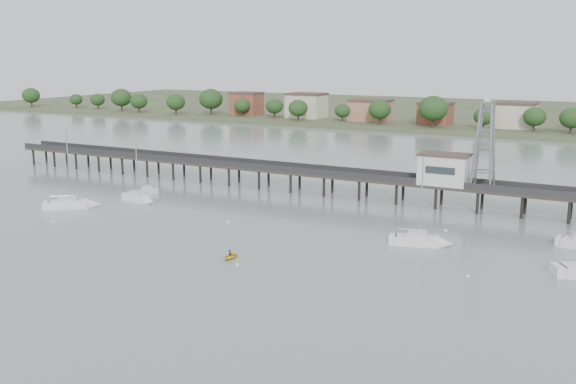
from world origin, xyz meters
name	(u,v)px	position (x,y,z in m)	size (l,w,h in m)	color
ground_plane	(71,295)	(0.00, 0.00, 0.00)	(500.00, 500.00, 0.00)	slate
pier	(312,173)	(0.00, 60.00, 3.79)	(150.00, 5.00, 5.50)	#2D2823
pier_building	(444,169)	(25.00, 60.00, 6.67)	(8.40, 5.40, 5.30)	silver
lattice_tower	(485,146)	(31.50, 60.00, 11.10)	(3.20, 3.20, 15.50)	slate
sailboat_c	(426,241)	(28.97, 36.20, 0.64)	(8.15, 4.23, 12.97)	white
sailboat_b	(141,199)	(-23.30, 38.56, 0.65)	(7.00, 2.88, 11.37)	white
sailboat_a	(77,204)	(-29.95, 30.03, 0.64)	(8.37, 7.29, 14.23)	white
white_tender	(149,190)	(-27.30, 45.69, 0.44)	(3.90, 2.41, 1.41)	white
yellow_dinghy	(230,258)	(8.30, 18.93, 0.00)	(1.91, 0.55, 2.68)	gold
dinghy_occupant	(230,258)	(8.30, 18.93, 0.00)	(0.35, 0.97, 0.23)	black
mooring_buoys	(232,234)	(2.30, 28.67, 0.08)	(72.84, 28.65, 0.39)	#F9EDC2
far_shore	(494,114)	(0.36, 239.58, 0.95)	(500.00, 170.00, 10.40)	#475133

